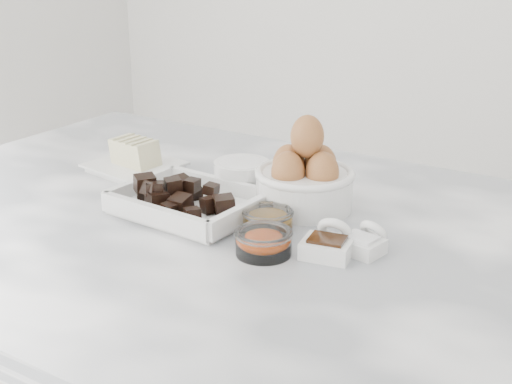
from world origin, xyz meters
TOP-DOWN VIEW (x-y plane):
  - marble_slab at (0.00, 0.00)m, footprint 1.20×0.80m
  - chocolate_dish at (-0.07, -0.01)m, footprint 0.22×0.17m
  - butter_plate at (-0.28, 0.10)m, footprint 0.16×0.16m
  - sugar_ramekin at (-0.05, 0.11)m, footprint 0.09×0.09m
  - egg_bowl at (0.06, 0.10)m, footprint 0.15×0.15m
  - honey_bowl at (0.06, -0.00)m, footprint 0.07×0.07m
  - zest_bowl at (0.09, -0.07)m, footprint 0.08×0.08m
  - vanilla_spoon at (0.17, -0.02)m, footprint 0.07×0.08m
  - salt_spoon at (0.20, 0.01)m, footprint 0.06×0.07m

SIDE VIEW (x-z plane):
  - marble_slab at x=0.00m, z-range 0.90..0.94m
  - salt_spoon at x=0.20m, z-range 0.93..0.97m
  - vanilla_spoon at x=0.17m, z-range 0.93..0.98m
  - honey_bowl at x=0.06m, z-range 0.94..0.97m
  - zest_bowl at x=0.09m, z-range 0.94..0.97m
  - butter_plate at x=-0.28m, z-range 0.93..0.99m
  - chocolate_dish at x=-0.07m, z-range 0.94..0.99m
  - sugar_ramekin at x=-0.05m, z-range 0.94..0.99m
  - egg_bowl at x=0.06m, z-range 0.91..1.06m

